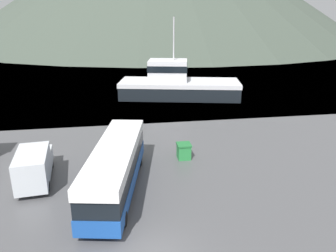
{
  "coord_description": "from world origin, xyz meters",
  "views": [
    {
      "loc": [
        -1.24,
        -13.18,
        11.28
      ],
      "look_at": [
        3.11,
        13.68,
        2.0
      ],
      "focal_mm": 35.0,
      "sensor_mm": 36.0,
      "label": 1
    }
  ],
  "objects": [
    {
      "name": "water_surface",
      "position": [
        0.0,
        140.65,
        0.0
      ],
      "size": [
        240.0,
        240.0,
        0.0
      ],
      "primitive_type": "plane",
      "color": "#475B6B",
      "rests_on": "ground"
    },
    {
      "name": "small_boat",
      "position": [
        5.76,
        35.71,
        0.36
      ],
      "size": [
        3.04,
        7.65,
        0.71
      ],
      "rotation": [
        0.0,
        0.0,
        3.33
      ],
      "color": "#19234C",
      "rests_on": "water_surface"
    },
    {
      "name": "tour_bus",
      "position": [
        -1.51,
        6.74,
        1.8
      ],
      "size": [
        4.61,
        11.63,
        3.2
      ],
      "rotation": [
        0.0,
        0.0,
        -0.19
      ],
      "color": "#194799",
      "rests_on": "ground"
    },
    {
      "name": "storage_bin",
      "position": [
        4.01,
        11.09,
        0.66
      ],
      "size": [
        1.13,
        1.19,
        1.29
      ],
      "color": "#287F3D",
      "rests_on": "ground"
    },
    {
      "name": "delivery_van",
      "position": [
        -7.17,
        8.8,
        1.3
      ],
      "size": [
        2.64,
        6.08,
        2.47
      ],
      "rotation": [
        0.0,
        0.0,
        0.1
      ],
      "color": "silver",
      "rests_on": "ground"
    },
    {
      "name": "fishing_boat",
      "position": [
        7.38,
        32.03,
        1.95
      ],
      "size": [
        17.7,
        9.52,
        11.03
      ],
      "rotation": [
        0.0,
        0.0,
        4.49
      ],
      "color": "black",
      "rests_on": "water_surface"
    }
  ]
}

